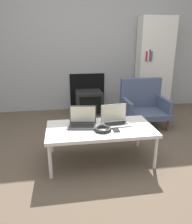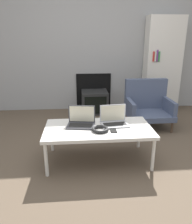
# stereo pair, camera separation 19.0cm
# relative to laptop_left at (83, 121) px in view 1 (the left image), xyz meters

# --- Properties ---
(ground_plane) EXTENTS (14.00, 14.00, 0.00)m
(ground_plane) POSITION_rel_laptop_left_xyz_m (0.19, -0.23, -0.46)
(ground_plane) COLOR brown
(wall_back) EXTENTS (7.00, 0.08, 2.60)m
(wall_back) POSITION_rel_laptop_left_xyz_m (0.19, 1.95, 0.83)
(wall_back) COLOR #999999
(wall_back) RESTS_ON ground_plane
(table) EXTENTS (1.19, 0.62, 0.41)m
(table) POSITION_rel_laptop_left_xyz_m (0.19, -0.08, -0.08)
(table) COLOR silver
(table) RESTS_ON ground_plane
(laptop_left) EXTENTS (0.33, 0.25, 0.22)m
(laptop_left) POSITION_rel_laptop_left_xyz_m (0.00, 0.00, 0.00)
(laptop_left) COLOR #38383D
(laptop_left) RESTS_ON table
(laptop_right) EXTENTS (0.33, 0.23, 0.22)m
(laptop_right) POSITION_rel_laptop_left_xyz_m (0.38, 0.00, 0.00)
(laptop_right) COLOR #B2B2B7
(laptop_right) RESTS_ON table
(headphones) EXTENTS (0.19, 0.19, 0.04)m
(headphones) POSITION_rel_laptop_left_xyz_m (0.20, -0.18, -0.03)
(headphones) COLOR black
(headphones) RESTS_ON table
(phone) EXTENTS (0.07, 0.13, 0.01)m
(phone) POSITION_rel_laptop_left_xyz_m (0.34, -0.19, -0.05)
(phone) COLOR black
(phone) RESTS_ON table
(tv) EXTENTS (0.48, 0.47, 0.41)m
(tv) POSITION_rel_laptop_left_xyz_m (0.28, 1.66, -0.25)
(tv) COLOR black
(tv) RESTS_ON ground_plane
(armchair) EXTENTS (0.68, 0.58, 0.74)m
(armchair) POSITION_rel_laptop_left_xyz_m (1.07, 0.94, -0.11)
(armchair) COLOR #47516B
(armchair) RESTS_ON ground_plane
(bookshelf) EXTENTS (0.66, 0.32, 1.74)m
(bookshelf) POSITION_rel_laptop_left_xyz_m (1.57, 1.75, 0.41)
(bookshelf) COLOR silver
(bookshelf) RESTS_ON ground_plane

